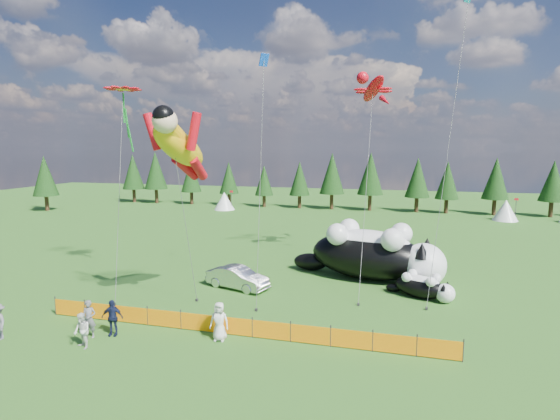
% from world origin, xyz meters
% --- Properties ---
extents(ground, '(160.00, 160.00, 0.00)m').
position_xyz_m(ground, '(0.00, 0.00, 0.00)').
color(ground, '#113D0B').
rests_on(ground, ground).
extents(safety_fence, '(22.06, 0.06, 1.10)m').
position_xyz_m(safety_fence, '(0.00, -3.00, 0.50)').
color(safety_fence, '#262626').
rests_on(safety_fence, ground).
extents(tree_line, '(90.00, 4.00, 8.00)m').
position_xyz_m(tree_line, '(0.00, 45.00, 4.00)').
color(tree_line, black).
rests_on(tree_line, ground).
extents(festival_tents, '(50.00, 3.20, 2.80)m').
position_xyz_m(festival_tents, '(11.00, 40.00, 1.40)').
color(festival_tents, white).
rests_on(festival_tents, ground).
extents(cat_large, '(11.37, 5.98, 4.16)m').
position_xyz_m(cat_large, '(6.44, 8.79, 1.98)').
color(cat_large, black).
rests_on(cat_large, ground).
extents(cat_small, '(4.30, 2.83, 1.64)m').
position_xyz_m(cat_small, '(9.74, 5.48, 0.78)').
color(cat_small, black).
rests_on(cat_small, ground).
extents(car, '(4.79, 2.83, 1.49)m').
position_xyz_m(car, '(-2.50, 4.27, 0.75)').
color(car, silver).
rests_on(car, ground).
extents(spectator_a, '(0.80, 0.63, 1.95)m').
position_xyz_m(spectator_a, '(-7.04, -5.10, 0.97)').
color(spectator_a, slate).
rests_on(spectator_a, ground).
extents(spectator_b, '(0.99, 0.84, 1.75)m').
position_xyz_m(spectator_b, '(-6.53, -6.25, 0.88)').
color(spectator_b, silver).
rests_on(spectator_b, ground).
extents(spectator_c, '(1.21, 0.80, 1.90)m').
position_xyz_m(spectator_c, '(-6.05, -4.58, 0.95)').
color(spectator_c, '#141A37').
rests_on(spectator_c, ground).
extents(spectator_e, '(1.02, 0.72, 1.97)m').
position_xyz_m(spectator_e, '(-0.50, -3.70, 0.99)').
color(spectator_e, silver).
rests_on(spectator_e, ground).
extents(superhero_kite, '(5.28, 5.67, 12.13)m').
position_xyz_m(superhero_kite, '(-3.91, -0.83, 9.67)').
color(superhero_kite, '#E5AD0C').
rests_on(superhero_kite, ground).
extents(gecko_kite, '(4.94, 13.86, 17.50)m').
position_xyz_m(gecko_kite, '(5.78, 13.40, 14.22)').
color(gecko_kite, red).
rests_on(gecko_kite, ground).
extents(flower_kite, '(3.91, 6.93, 14.68)m').
position_xyz_m(flower_kite, '(-10.24, 3.47, 13.36)').
color(flower_kite, red).
rests_on(flower_kite, ground).
extents(diamond_kite_a, '(1.14, 4.38, 15.99)m').
position_xyz_m(diamond_kite_a, '(-0.53, 4.20, 14.48)').
color(diamond_kite_a, blue).
rests_on(diamond_kite_a, ground).
extents(diamond_kite_b, '(2.57, 5.84, 20.30)m').
position_xyz_m(diamond_kite_b, '(11.79, 8.39, 18.31)').
color(diamond_kite_b, '#0C7F91').
rests_on(diamond_kite_b, ground).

